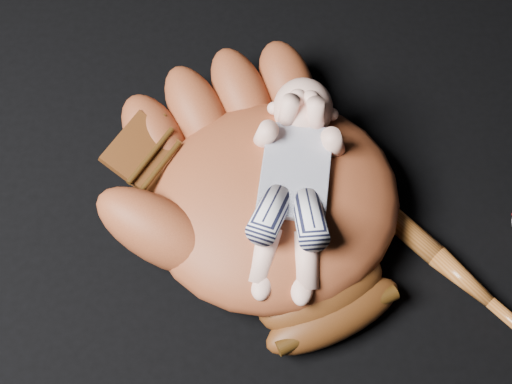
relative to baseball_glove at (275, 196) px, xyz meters
The scene contains 3 objects.
baseball_glove is the anchor object (origin of this frame).
newborn_baby 0.06m from the baseball_glove, 29.35° to the right, with size 0.16×0.35×0.14m, color #EDAF99, non-canonical shape.
baseball_bat 0.29m from the baseball_glove, 21.08° to the right, with size 0.04×0.39×0.04m, color #934C1C, non-canonical shape.
Camera 1 is at (-0.07, -0.50, 1.04)m, focal length 50.00 mm.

